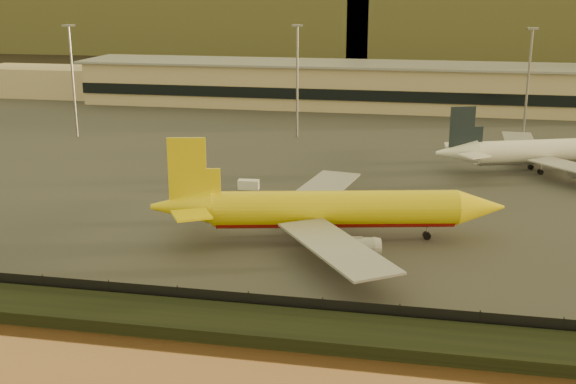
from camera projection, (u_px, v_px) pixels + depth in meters
name	position (u px, v px, depth m)	size (l,w,h in m)	color
ground	(259.00, 268.00, 90.18)	(900.00, 900.00, 0.00)	black
embankment	(220.00, 322.00, 73.95)	(320.00, 7.00, 1.40)	black
tarmac	(347.00, 127.00, 179.73)	(320.00, 220.00, 0.20)	#2D2D2D
perimeter_fence	(231.00, 301.00, 77.56)	(300.00, 0.05, 2.20)	black
terminal_building	(310.00, 85.00, 209.55)	(202.00, 25.00, 12.60)	#C4AF88
apron_light_masts	(408.00, 74.00, 153.77)	(152.20, 12.20, 25.40)	slate
dhl_cargo_jet	(329.00, 210.00, 98.24)	(48.09, 46.32, 14.46)	yellow
white_narrowbody_jet	(549.00, 152.00, 135.04)	(42.99, 40.71, 12.77)	white
gse_vehicle_yellow	(400.00, 212.00, 109.09)	(3.73, 1.68, 1.68)	yellow
gse_vehicle_white	(249.00, 185.00, 124.03)	(3.58, 1.61, 1.61)	white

